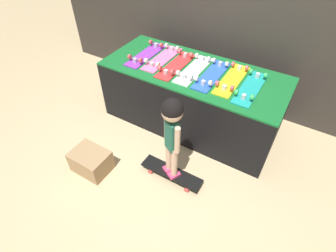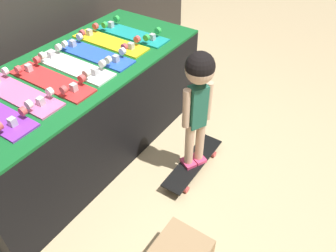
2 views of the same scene
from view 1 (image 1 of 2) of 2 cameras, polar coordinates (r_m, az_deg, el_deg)
name	(u,v)px [view 1 (image 1 of 2)]	position (r m, az deg, el deg)	size (l,w,h in m)	color
ground_plane	(165,152)	(3.15, -0.72, -5.72)	(16.00, 16.00, 0.00)	tan
back_wall	(223,17)	(3.54, 11.93, 22.18)	(5.30, 0.10, 2.30)	#332D28
display_rack	(192,98)	(3.31, 5.24, 6.18)	(2.15, 0.92, 0.78)	black
skateboard_purple_on_rack	(146,54)	(3.38, -4.77, 15.32)	(0.19, 0.69, 0.09)	purple
skateboard_pink_on_rack	(163,58)	(3.29, -1.21, 14.61)	(0.19, 0.69, 0.09)	pink
skateboard_red_on_rack	(176,65)	(3.14, 1.77, 13.17)	(0.19, 0.69, 0.09)	red
skateboard_white_on_rack	(194,69)	(3.07, 5.67, 12.21)	(0.19, 0.69, 0.09)	white
skateboard_blue_on_rack	(212,75)	(3.00, 9.53, 10.97)	(0.19, 0.69, 0.09)	blue
skateboard_yellow_on_rack	(232,79)	(2.97, 13.76, 9.91)	(0.19, 0.69, 0.09)	yellow
skateboard_teal_on_rack	(251,87)	(2.89, 17.55, 8.04)	(0.19, 0.69, 0.09)	teal
skateboard_on_floor	(171,173)	(2.86, 0.75, -10.19)	(0.69, 0.18, 0.09)	black
child	(172,126)	(2.34, 0.90, 0.04)	(0.22, 0.20, 0.97)	#E03D6B
storage_box	(91,161)	(3.01, -16.39, -7.37)	(0.40, 0.30, 0.25)	#A37F56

